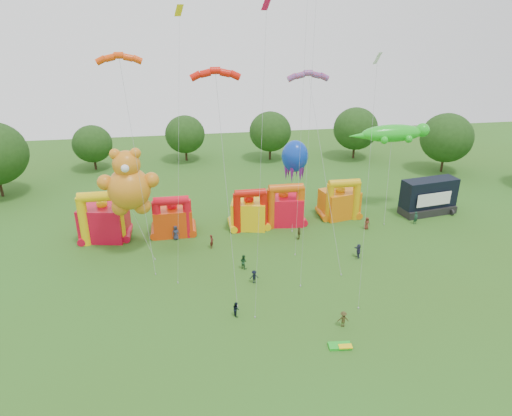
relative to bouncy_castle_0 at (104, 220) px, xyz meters
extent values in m
plane|color=#345919|center=(19.73, -25.97, -2.67)|extent=(160.00, 160.00, 0.00)
cylinder|color=#352314|center=(58.00, 18.19, -0.81)|extent=(0.44, 0.44, 3.72)
ellipsoid|color=#1B3B12|center=(58.00, 18.19, 3.73)|extent=(9.30, 9.30, 8.89)
cylinder|color=#352314|center=(44.84, 29.00, -0.92)|extent=(0.44, 0.44, 3.51)
ellipsoid|color=#1B3B12|center=(44.84, 29.00, 3.37)|extent=(8.77, 8.78, 8.39)
cylinder|color=#352314|center=(27.91, 30.88, -1.02)|extent=(0.44, 0.44, 3.30)
ellipsoid|color=#1B3B12|center=(27.91, 30.88, 3.01)|extent=(8.25, 8.25, 7.88)
cylinder|color=#352314|center=(11.28, 32.86, -1.13)|extent=(0.44, 0.44, 3.09)
ellipsoid|color=#1B3B12|center=(11.28, 32.86, 2.65)|extent=(7.73, 7.72, 7.38)
cylinder|color=#352314|center=(-5.79, 29.91, -1.23)|extent=(0.44, 0.44, 2.88)
ellipsoid|color=#1B3B12|center=(-5.79, 29.91, 2.29)|extent=(7.20, 7.20, 6.88)
cylinder|color=#352314|center=(-18.53, 18.19, -0.60)|extent=(0.44, 0.44, 4.14)
cube|color=red|center=(0.00, 0.31, -0.42)|extent=(6.30, 5.43, 4.50)
cylinder|color=yellow|center=(-2.16, -1.30, 0.54)|extent=(1.22, 1.22, 6.43)
cylinder|color=yellow|center=(2.16, -1.30, 0.54)|extent=(1.22, 1.22, 6.43)
cylinder|color=yellow|center=(0.00, -1.30, 3.76)|extent=(4.94, 1.28, 1.28)
sphere|color=yellow|center=(0.00, 0.31, 2.13)|extent=(1.40, 1.40, 1.40)
cube|color=red|center=(8.78, 0.29, -0.85)|extent=(5.10, 4.12, 3.66)
cylinder|color=red|center=(6.82, -1.16, -0.06)|extent=(1.10, 1.10, 5.22)
cylinder|color=red|center=(10.74, -1.16, -0.06)|extent=(1.10, 1.10, 5.22)
cylinder|color=red|center=(8.78, -1.16, 2.55)|extent=(4.47, 1.16, 1.16)
sphere|color=red|center=(8.78, 0.29, 1.28)|extent=(1.40, 1.40, 1.40)
cube|color=yellow|center=(19.06, 0.46, -0.75)|extent=(5.29, 4.60, 3.86)
cylinder|color=red|center=(17.27, -0.87, 0.08)|extent=(1.01, 1.01, 5.51)
cylinder|color=red|center=(20.85, -0.87, 0.08)|extent=(1.01, 1.01, 5.51)
cylinder|color=red|center=(19.06, -0.87, 2.83)|extent=(4.08, 1.06, 1.06)
sphere|color=red|center=(19.06, 0.46, 1.48)|extent=(1.40, 1.40, 1.40)
cube|color=red|center=(24.00, 1.19, -0.69)|extent=(5.72, 4.81, 3.97)
cylinder|color=#D7540B|center=(21.95, -0.33, 0.16)|extent=(1.16, 1.16, 5.68)
cylinder|color=#D7540B|center=(26.05, -0.33, 0.16)|extent=(1.16, 1.16, 5.68)
cylinder|color=#D7540B|center=(24.00, -0.33, 3.00)|extent=(4.68, 1.21, 1.21)
sphere|color=#D7540B|center=(24.00, 1.19, 1.60)|extent=(1.40, 1.40, 1.40)
cube|color=orange|center=(32.50, 2.05, -0.73)|extent=(5.70, 4.95, 3.88)
cylinder|color=#DDA50B|center=(30.57, 0.61, 0.10)|extent=(1.09, 1.09, 5.54)
cylinder|color=#DDA50B|center=(34.43, 0.61, 0.10)|extent=(1.09, 1.09, 5.54)
cylinder|color=#DDA50B|center=(32.50, 0.61, 2.87)|extent=(4.40, 1.14, 1.14)
sphere|color=#DDA50B|center=(32.50, 2.05, 1.51)|extent=(1.40, 1.40, 1.40)
cube|color=black|center=(45.72, 0.79, -2.12)|extent=(8.56, 4.29, 1.10)
cube|color=black|center=(45.72, 0.99, 0.47)|extent=(8.50, 3.90, 4.09)
cube|color=white|center=(45.72, -0.59, 0.06)|extent=(5.59, 0.95, 1.92)
cylinder|color=black|center=(42.44, -0.44, -2.27)|extent=(0.30, 0.90, 0.90)
cylinder|color=black|center=(48.99, -0.44, -2.27)|extent=(0.30, 0.90, 0.90)
sphere|color=orange|center=(4.19, -4.26, 5.69)|extent=(5.02, 5.02, 5.02)
sphere|color=orange|center=(4.19, -4.26, 8.66)|extent=(3.19, 3.19, 3.19)
sphere|color=orange|center=(3.05, -4.26, 9.91)|extent=(1.25, 1.25, 1.25)
sphere|color=orange|center=(5.33, -4.26, 9.91)|extent=(1.25, 1.25, 1.25)
sphere|color=orange|center=(1.57, -4.26, 6.61)|extent=(1.82, 1.82, 1.82)
sphere|color=orange|center=(6.82, -4.26, 6.61)|extent=(1.82, 1.82, 1.82)
sphere|color=orange|center=(2.94, -4.26, 3.41)|extent=(2.05, 2.05, 2.05)
sphere|color=orange|center=(5.45, -4.26, 3.41)|extent=(2.05, 2.05, 2.05)
sphere|color=white|center=(4.19, -5.80, 8.66)|extent=(0.91, 0.91, 0.91)
ellipsoid|color=green|center=(40.22, 3.64, 8.88)|extent=(9.27, 2.90, 2.46)
sphere|color=green|center=(44.74, 3.64, 9.15)|extent=(1.99, 1.99, 1.99)
cone|color=green|center=(35.51, 3.64, 8.70)|extent=(3.62, 1.45, 1.45)
sphere|color=green|center=(42.03, 5.09, 8.33)|extent=(1.09, 1.09, 1.09)
sphere|color=green|center=(42.03, 2.19, 8.33)|extent=(1.09, 1.09, 1.09)
sphere|color=green|center=(38.41, 5.09, 8.33)|extent=(1.09, 1.09, 1.09)
sphere|color=green|center=(38.41, 2.19, 8.33)|extent=(1.09, 1.09, 1.09)
ellipsoid|color=#0B33AB|center=(26.73, 6.16, 5.40)|extent=(3.88, 3.88, 4.65)
cone|color=#591E8C|center=(27.99, 6.16, 3.26)|extent=(0.87, 0.87, 3.10)
cone|color=#591E8C|center=(27.36, 7.25, 3.26)|extent=(0.87, 0.87, 3.10)
cone|color=#591E8C|center=(26.10, 7.25, 3.26)|extent=(0.87, 0.87, 3.10)
cone|color=#591E8C|center=(25.47, 6.16, 3.26)|extent=(0.87, 0.87, 3.10)
cone|color=#591E8C|center=(26.10, 5.07, 3.26)|extent=(0.87, 0.87, 3.10)
cone|color=#591E8C|center=(27.36, 5.07, 3.26)|extent=(0.87, 0.87, 3.10)
cube|color=#D90A40|center=(18.59, -13.90, 25.38)|extent=(1.02, 1.02, 1.10)
cube|color=white|center=(29.06, -14.14, 20.79)|extent=(1.02, 1.02, 1.10)
cube|color=yellow|center=(11.21, -6.42, 24.85)|extent=(1.02, 1.02, 1.10)
cube|color=green|center=(23.35, -25.29, -2.55)|extent=(2.08, 1.18, 0.24)
cube|color=yellow|center=(23.75, -25.59, -2.41)|extent=(1.25, 0.71, 0.10)
imported|color=#272B41|center=(9.08, -1.82, -1.70)|extent=(1.09, 0.86, 1.95)
imported|color=#4C1A15|center=(13.54, -4.87, -1.77)|extent=(0.66, 0.78, 1.81)
imported|color=#1C4623|center=(16.77, -10.46, -1.81)|extent=(1.06, 1.06, 1.73)
imported|color=black|center=(17.50, -13.72, -1.91)|extent=(1.02, 0.63, 1.53)
imported|color=#3F3B19|center=(24.95, -4.29, -1.82)|extent=(0.74, 1.08, 1.70)
imported|color=#282A42|center=(30.81, -10.19, -1.78)|extent=(0.61, 1.68, 1.78)
imported|color=#5D2A1A|center=(34.85, -2.88, -1.81)|extent=(0.88, 0.61, 1.72)
imported|color=#173B28|center=(42.23, -2.42, -1.76)|extent=(0.76, 0.61, 1.82)
imported|color=black|center=(14.83, -19.24, -1.91)|extent=(0.74, 0.86, 1.52)
imported|color=#3C3518|center=(24.58, -22.54, -1.86)|extent=(1.12, 0.73, 1.64)
camera|label=1|loc=(10.74, -55.94, 24.72)|focal=32.00mm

